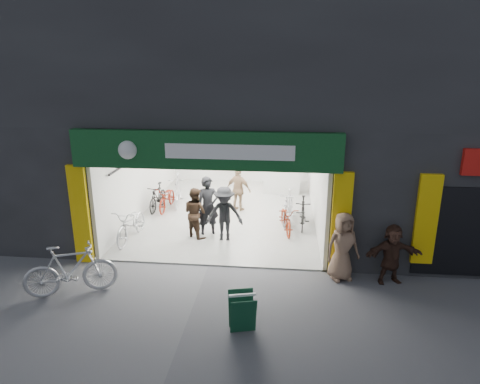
% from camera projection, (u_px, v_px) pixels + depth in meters
% --- Properties ---
extents(ground, '(60.00, 60.00, 0.00)m').
position_uv_depth(ground, '(208.00, 266.00, 10.98)').
color(ground, '#56565B').
rests_on(ground, ground).
extents(building, '(17.00, 10.27, 8.00)m').
position_uv_depth(building, '(258.00, 83.00, 14.35)').
color(building, '#232326').
rests_on(building, ground).
extents(bike_left_front, '(0.79, 1.96, 1.01)m').
position_uv_depth(bike_left_front, '(132.00, 224.00, 12.42)').
color(bike_left_front, '#B1B1B6').
rests_on(bike_left_front, ground).
extents(bike_left_midfront, '(0.55, 1.59, 0.94)m').
position_uv_depth(bike_left_midfront, '(158.00, 197.00, 14.95)').
color(bike_left_midfront, black).
rests_on(bike_left_midfront, ground).
extents(bike_left_midback, '(0.62, 1.67, 0.87)m').
position_uv_depth(bike_left_midback, '(167.00, 198.00, 15.00)').
color(bike_left_midback, maroon).
rests_on(bike_left_midback, ground).
extents(bike_left_back, '(0.82, 1.93, 1.12)m').
position_uv_depth(bike_left_back, '(178.00, 190.00, 15.45)').
color(bike_left_back, '#B9B9BE').
rests_on(bike_left_back, ground).
extents(bike_right_front, '(0.53, 1.60, 0.95)m').
position_uv_depth(bike_right_front, '(303.00, 213.00, 13.42)').
color(bike_right_front, black).
rests_on(bike_right_front, ground).
extents(bike_right_mid, '(0.81, 1.70, 0.86)m').
position_uv_depth(bike_right_mid, '(286.00, 219.00, 13.05)').
color(bike_right_mid, maroon).
rests_on(bike_right_mid, ground).
extents(bike_right_back, '(0.79, 1.79, 1.04)m').
position_uv_depth(bike_right_back, '(288.00, 206.00, 13.89)').
color(bike_right_back, silver).
rests_on(bike_right_back, ground).
extents(parked_bike, '(2.07, 1.30, 1.21)m').
position_uv_depth(parked_bike, '(71.00, 270.00, 9.50)').
color(parked_bike, '#BBBCC1').
rests_on(parked_bike, ground).
extents(customer_a, '(0.77, 0.63, 1.81)m').
position_uv_depth(customer_a, '(208.00, 206.00, 12.69)').
color(customer_a, black).
rests_on(customer_a, ground).
extents(customer_b, '(0.94, 0.90, 1.53)m').
position_uv_depth(customer_b, '(195.00, 213.00, 12.56)').
color(customer_b, '#352318').
rests_on(customer_b, ground).
extents(customer_c, '(1.10, 0.68, 1.65)m').
position_uv_depth(customer_c, '(224.00, 214.00, 12.27)').
color(customer_c, black).
rests_on(customer_c, ground).
extents(customer_d, '(1.00, 0.70, 1.57)m').
position_uv_depth(customer_d, '(239.00, 190.00, 14.73)').
color(customer_d, '#9B7B5A').
rests_on(customer_d, ground).
extents(pedestrian_near, '(0.96, 0.79, 1.68)m').
position_uv_depth(pedestrian_near, '(343.00, 246.00, 10.12)').
color(pedestrian_near, '#84634D').
rests_on(pedestrian_near, ground).
extents(pedestrian_far, '(1.41, 0.70, 1.46)m').
position_uv_depth(pedestrian_far, '(392.00, 254.00, 9.98)').
color(pedestrian_far, '#392219').
rests_on(pedestrian_far, ground).
extents(sandwich_board, '(0.60, 0.61, 0.77)m').
position_uv_depth(sandwich_board, '(242.00, 311.00, 8.26)').
color(sandwich_board, '#0E3923').
rests_on(sandwich_board, ground).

